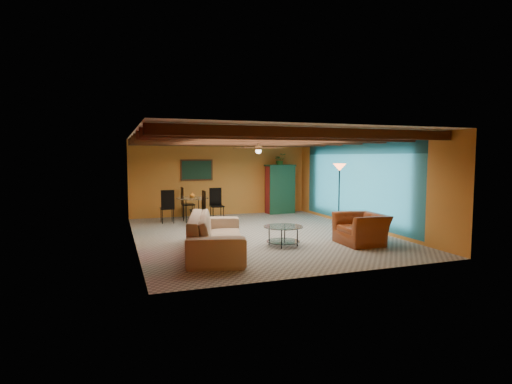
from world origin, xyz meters
name	(u,v)px	position (x,y,z in m)	size (l,w,h in m)	color
room	(257,148)	(0.00, 0.11, 2.36)	(6.52, 8.01, 2.71)	gray
sofa	(216,234)	(-1.61, -1.70, 0.43)	(2.93, 1.15, 0.86)	tan
armchair	(361,229)	(1.94, -1.99, 0.37)	(1.15, 1.00, 0.75)	maroon
coffee_table	(283,236)	(0.08, -1.53, 0.24)	(0.95, 0.95, 0.48)	white
dining_table	(193,205)	(-1.28, 2.80, 0.54)	(2.09, 2.09, 1.09)	silver
armoire	(280,190)	(2.20, 3.70, 0.88)	(1.01, 0.49, 1.77)	maroon
floor_lamp	(339,196)	(2.65, 0.23, 0.96)	(0.39, 0.39, 1.93)	black
ceiling_fan	(258,148)	(0.00, 0.00, 2.36)	(1.50, 1.50, 0.44)	#472614
painting	(197,170)	(-0.90, 3.96, 1.65)	(1.05, 0.03, 0.65)	black
potted_plant	(280,160)	(2.20, 3.70, 2.00)	(0.42, 0.37, 0.47)	#26661E
vase	(192,186)	(-1.28, 2.80, 1.18)	(0.17, 0.17, 0.18)	orange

